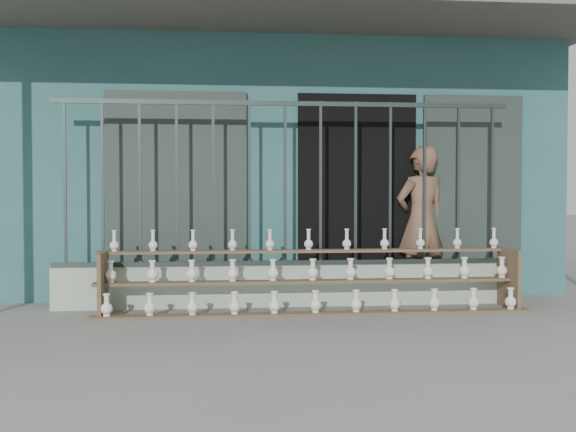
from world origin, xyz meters
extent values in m
plane|color=slate|center=(0.00, 0.00, 0.00)|extent=(60.00, 60.00, 0.00)
cube|color=#2B5C5B|center=(0.00, 4.30, 1.60)|extent=(7.00, 5.00, 3.20)
cube|color=black|center=(0.90, 1.82, 1.20)|extent=(1.40, 0.12, 2.40)
cube|color=#222E29|center=(-1.20, 1.78, 1.20)|extent=(1.60, 0.08, 2.40)
cube|color=#222E29|center=(2.30, 1.78, 1.20)|extent=(1.20, 0.08, 2.40)
cube|color=#59544C|center=(0.00, 1.20, 3.15)|extent=(7.40, 2.00, 0.12)
cube|color=#AABFA3|center=(0.00, 1.30, 0.23)|extent=(5.00, 0.20, 0.45)
cube|color=#283330|center=(-2.35, 1.30, 1.35)|extent=(0.03, 0.03, 1.80)
cube|color=#283330|center=(-1.96, 1.30, 1.35)|extent=(0.03, 0.03, 1.80)
cube|color=#283330|center=(-1.57, 1.30, 1.35)|extent=(0.03, 0.03, 1.80)
cube|color=#283330|center=(-1.18, 1.30, 1.35)|extent=(0.03, 0.03, 1.80)
cube|color=#283330|center=(-0.78, 1.30, 1.35)|extent=(0.03, 0.03, 1.80)
cube|color=#283330|center=(-0.39, 1.30, 1.35)|extent=(0.03, 0.03, 1.80)
cube|color=#283330|center=(0.00, 1.30, 1.35)|extent=(0.03, 0.03, 1.80)
cube|color=#283330|center=(0.39, 1.30, 1.35)|extent=(0.03, 0.03, 1.80)
cube|color=#283330|center=(0.78, 1.30, 1.35)|extent=(0.03, 0.03, 1.80)
cube|color=#283330|center=(1.17, 1.30, 1.35)|extent=(0.03, 0.03, 1.80)
cube|color=#283330|center=(1.57, 1.30, 1.35)|extent=(0.03, 0.03, 1.80)
cube|color=#283330|center=(1.96, 1.30, 1.35)|extent=(0.03, 0.03, 1.80)
cube|color=#283330|center=(2.35, 1.30, 1.35)|extent=(0.03, 0.03, 1.80)
cube|color=#283330|center=(0.00, 1.30, 2.22)|extent=(5.00, 0.04, 0.05)
cube|color=#283330|center=(0.00, 1.30, 0.47)|extent=(5.00, 0.04, 0.05)
cube|color=brown|center=(0.24, 0.65, 0.01)|extent=(4.50, 0.18, 0.03)
cube|color=brown|center=(0.24, 0.90, 0.32)|extent=(4.50, 0.18, 0.03)
cube|color=brown|center=(0.24, 1.15, 0.61)|extent=(4.50, 0.18, 0.03)
cube|color=brown|center=(-1.91, 0.90, 0.32)|extent=(0.04, 0.55, 0.64)
cube|color=brown|center=(2.39, 0.90, 0.32)|extent=(0.04, 0.55, 0.64)
imported|color=brown|center=(1.65, 1.67, 0.90)|extent=(0.76, 0.61, 1.79)
camera|label=1|loc=(-0.81, -6.56, 1.27)|focal=45.00mm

